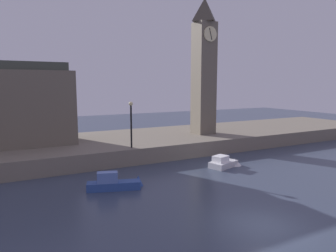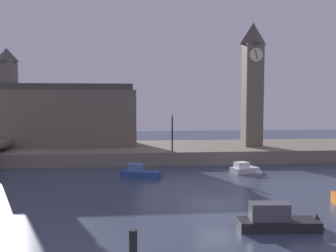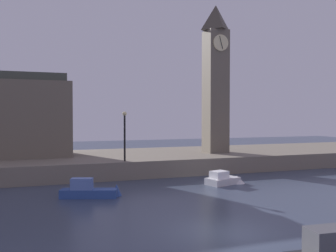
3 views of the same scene
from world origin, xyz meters
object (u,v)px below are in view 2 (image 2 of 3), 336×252
at_px(parliament_hall, 65,115).
at_px(boat_tour_blue, 143,173).
at_px(streetlamp, 172,128).
at_px(boat_barge_dark, 285,220).
at_px(boat_ferry_white, 248,169).
at_px(clock_tower, 252,83).

xyz_separation_m(parliament_hall, boat_tour_blue, (9.47, -12.18, -4.96)).
height_order(streetlamp, boat_barge_dark, streetlamp).
xyz_separation_m(streetlamp, boat_barge_dark, (4.12, -19.59, -3.59)).
xyz_separation_m(parliament_hall, boat_ferry_white, (19.84, -10.98, -5.02)).
distance_m(boat_barge_dark, boat_tour_blue, 15.52).
xyz_separation_m(clock_tower, boat_ferry_white, (-3.36, -8.63, -8.98)).
relative_size(boat_ferry_white, boat_barge_dark, 0.70).
distance_m(clock_tower, boat_ferry_white, 12.90).
bearing_deg(boat_ferry_white, boat_barge_dark, -101.06).
relative_size(clock_tower, streetlamp, 3.65).
xyz_separation_m(clock_tower, boat_tour_blue, (-13.74, -9.84, -8.92)).
height_order(clock_tower, parliament_hall, clock_tower).
distance_m(parliament_hall, boat_barge_dark, 31.24).
bearing_deg(boat_ferry_white, boat_tour_blue, -173.36).
bearing_deg(parliament_hall, boat_ferry_white, -28.96).
xyz_separation_m(streetlamp, boat_ferry_white, (7.02, -4.78, -3.72)).
bearing_deg(parliament_hall, boat_barge_dark, -56.69).
distance_m(clock_tower, boat_tour_blue, 19.11).
xyz_separation_m(boat_ferry_white, boat_barge_dark, (-2.89, -14.81, 0.13)).
height_order(streetlamp, boat_ferry_white, streetlamp).
distance_m(clock_tower, boat_barge_dark, 25.83).
distance_m(boat_ferry_white, boat_barge_dark, 15.09).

